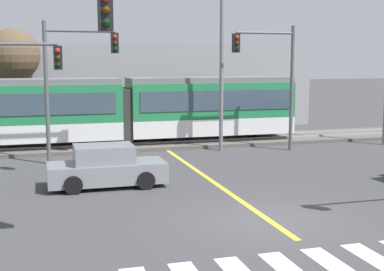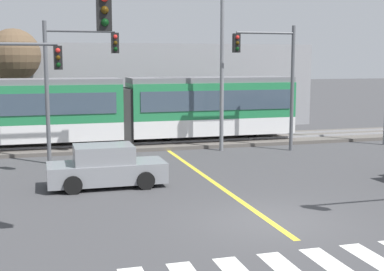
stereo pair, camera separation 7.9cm
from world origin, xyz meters
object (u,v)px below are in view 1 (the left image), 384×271
at_px(light_rail_tram, 124,108).
at_px(traffic_light_far_right, 273,69).
at_px(street_lamp_centre, 225,46).
at_px(traffic_light_far_left, 71,71).
at_px(bare_tree_west, 13,56).
at_px(sedan_crossing, 106,167).

relative_size(light_rail_tram, traffic_light_far_right, 2.98).
bearing_deg(street_lamp_centre, traffic_light_far_left, -171.09).
xyz_separation_m(light_rail_tram, traffic_light_far_right, (6.83, -3.57, 2.04)).
height_order(traffic_light_far_right, bare_tree_west, bare_tree_west).
relative_size(light_rail_tram, sedan_crossing, 4.40).
relative_size(traffic_light_far_right, traffic_light_far_left, 1.00).
bearing_deg(light_rail_tram, street_lamp_centre, -29.79).
xyz_separation_m(traffic_light_far_left, bare_tree_west, (-2.72, 9.12, 0.71)).
relative_size(street_lamp_centre, bare_tree_west, 1.47).
relative_size(traffic_light_far_left, bare_tree_west, 0.98).
height_order(light_rail_tram, traffic_light_far_left, traffic_light_far_left).
relative_size(sedan_crossing, street_lamp_centre, 0.45).
bearing_deg(street_lamp_centre, sedan_crossing, -137.37).
height_order(sedan_crossing, street_lamp_centre, street_lamp_centre).
relative_size(light_rail_tram, street_lamp_centre, 1.98).
xyz_separation_m(sedan_crossing, traffic_light_far_right, (8.88, 5.24, 3.39)).
bearing_deg(sedan_crossing, street_lamp_centre, 42.63).
relative_size(traffic_light_far_left, street_lamp_centre, 0.66).
bearing_deg(light_rail_tram, sedan_crossing, -103.15).
bearing_deg(bare_tree_west, traffic_light_far_right, -35.41).
bearing_deg(bare_tree_west, light_rail_tram, -43.17).
xyz_separation_m(traffic_light_far_right, bare_tree_west, (-12.46, 8.86, 0.68)).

